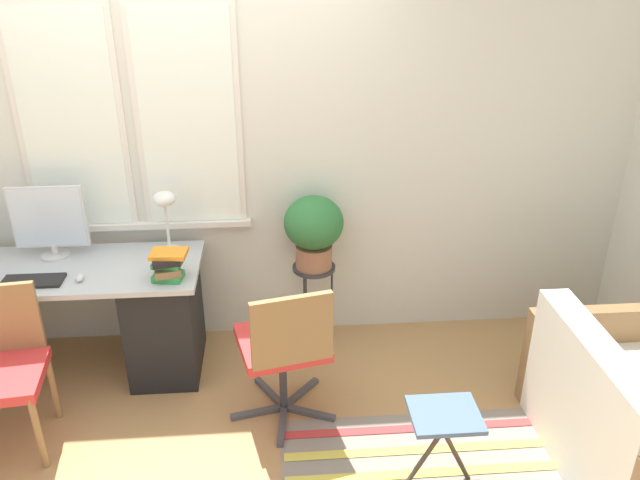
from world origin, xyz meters
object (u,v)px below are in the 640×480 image
object	(u,v)px
desk_lamp	(165,207)
book_stack	(168,265)
mouse	(80,278)
keyboard	(33,281)
monitor	(49,221)
office_chair_swivel	(285,346)
couch_loveseat	(639,427)
plant_stand	(314,274)
desk_chair_wooden	(0,366)
potted_plant	(314,228)
folding_stool	(444,421)

from	to	relation	value
desk_lamp	book_stack	size ratio (longest dim) A/B	1.85
mouse	book_stack	bearing A→B (deg)	-1.27
keyboard	mouse	bearing A→B (deg)	-0.37
monitor	office_chair_swivel	bearing A→B (deg)	-27.28
book_stack	mouse	bearing A→B (deg)	178.73
office_chair_swivel	book_stack	bearing A→B (deg)	-42.41
couch_loveseat	plant_stand	size ratio (longest dim) A/B	2.12
mouse	desk_chair_wooden	world-z (taller)	desk_chair_wooden
mouse	couch_loveseat	world-z (taller)	couch_loveseat
plant_stand	monitor	bearing A→B (deg)	-178.52
office_chair_swivel	couch_loveseat	xyz separation A→B (m)	(1.74, -0.52, -0.21)
mouse	desk_lamp	size ratio (longest dim) A/B	0.18
book_stack	potted_plant	xyz separation A→B (m)	(0.85, 0.38, 0.03)
mouse	desk_chair_wooden	distance (m)	0.60
mouse	plant_stand	bearing A→B (deg)	15.30
book_stack	plant_stand	bearing A→B (deg)	24.04
office_chair_swivel	folding_stool	world-z (taller)	office_chair_swivel
monitor	mouse	xyz separation A→B (m)	(0.23, -0.33, -0.21)
potted_plant	folding_stool	xyz separation A→B (m)	(0.53, -1.27, -0.46)
keyboard	potted_plant	distance (m)	1.64
keyboard	mouse	distance (m)	0.26
mouse	book_stack	world-z (taller)	book_stack
monitor	desk_chair_wooden	size ratio (longest dim) A/B	0.52
mouse	plant_stand	distance (m)	1.41
monitor	plant_stand	world-z (taller)	monitor
mouse	desk_lamp	xyz separation A→B (m)	(0.45, 0.34, 0.28)
couch_loveseat	plant_stand	world-z (taller)	couch_loveseat
couch_loveseat	plant_stand	distance (m)	2.00
book_stack	plant_stand	size ratio (longest dim) A/B	0.37
potted_plant	book_stack	bearing A→B (deg)	-155.96
mouse	office_chair_swivel	world-z (taller)	office_chair_swivel
office_chair_swivel	monitor	bearing A→B (deg)	-39.93
desk_lamp	folding_stool	bearing A→B (deg)	-41.35
mouse	couch_loveseat	xyz separation A→B (m)	(2.87, -0.89, -0.47)
keyboard	folding_stool	distance (m)	2.34
desk_lamp	keyboard	bearing A→B (deg)	-154.27
folding_stool	couch_loveseat	bearing A→B (deg)	0.68
desk_chair_wooden	folding_stool	world-z (taller)	desk_chair_wooden
potted_plant	folding_stool	world-z (taller)	potted_plant
monitor	keyboard	size ratio (longest dim) A/B	1.34
monitor	office_chair_swivel	distance (m)	1.60
office_chair_swivel	plant_stand	size ratio (longest dim) A/B	1.54
couch_loveseat	desk_lamp	bearing A→B (deg)	62.91
desk_lamp	plant_stand	size ratio (longest dim) A/B	0.68
desk_lamp	book_stack	world-z (taller)	desk_lamp
monitor	plant_stand	size ratio (longest dim) A/B	0.78
desk_chair_wooden	couch_loveseat	xyz separation A→B (m)	(3.20, -0.47, -0.21)
desk_chair_wooden	plant_stand	bearing A→B (deg)	18.70
keyboard	couch_loveseat	distance (m)	3.29
couch_loveseat	keyboard	bearing A→B (deg)	74.04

